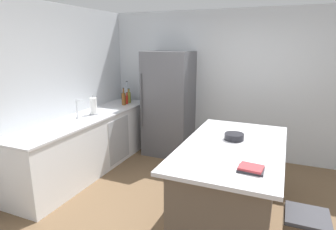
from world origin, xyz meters
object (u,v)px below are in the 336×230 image
olive_oil_bottle (129,97)px  sink_faucet (78,108)px  soda_bottle (127,93)px  refrigerator (169,104)px  whiskey_bottle (124,99)px  paper_towel_roll (93,106)px  vinegar_bottle (128,96)px  hot_sauce_bottle (127,99)px  mixing_bowl (234,137)px  cookbook_stack (251,169)px  bar_stool (306,228)px  kitchen_island (231,183)px

olive_oil_bottle → sink_faucet: bearing=-95.9°
sink_faucet → soda_bottle: size_ratio=0.77×
refrigerator → whiskey_bottle: size_ratio=5.90×
paper_towel_roll → vinegar_bottle: size_ratio=1.17×
refrigerator → hot_sauce_bottle: bearing=-169.3°
vinegar_bottle → mixing_bowl: bearing=-33.1°
olive_oil_bottle → hot_sauce_bottle: (0.01, -0.11, -0.03)m
olive_oil_bottle → hot_sauce_bottle: olive_oil_bottle is taller
soda_bottle → mixing_bowl: (2.42, -1.62, -0.10)m
mixing_bowl → olive_oil_bottle: bearing=147.5°
vinegar_bottle → cookbook_stack: bearing=-41.4°
bar_stool → vinegar_bottle: bearing=141.9°
paper_towel_roll → soda_bottle: size_ratio=0.80×
sink_faucet → cookbook_stack: 2.84m
paper_towel_roll → hot_sauce_bottle: bearing=85.1°
vinegar_bottle → hot_sauce_bottle: 0.20m
bar_stool → mixing_bowl: mixing_bowl is taller
bar_stool → sink_faucet: bearing=162.0°
refrigerator → whiskey_bottle: bearing=-163.1°
paper_towel_roll → mixing_bowl: size_ratio=1.37×
hot_sauce_bottle → sink_faucet: bearing=-96.7°
bar_stool → whiskey_bottle: bearing=144.7°
hot_sauce_bottle → cookbook_stack: bearing=-39.9°
olive_oil_bottle → whiskey_bottle: (-0.00, -0.20, 0.01)m
refrigerator → olive_oil_bottle: refrigerator is taller
paper_towel_roll → whiskey_bottle: size_ratio=0.97×
mixing_bowl → hot_sauce_bottle: bearing=149.4°
paper_towel_roll → vinegar_bottle: bearing=90.0°
hot_sauce_bottle → mixing_bowl: bearing=-30.6°
refrigerator → bar_stool: refrigerator is taller
bar_stool → olive_oil_bottle: bearing=142.2°
refrigerator → paper_towel_roll: size_ratio=6.06×
kitchen_island → paper_towel_roll: (-2.35, 0.62, 0.57)m
paper_towel_roll → kitchen_island: bearing=-14.7°
soda_bottle → whiskey_bottle: soda_bottle is taller
vinegar_bottle → whiskey_bottle: size_ratio=0.83×
sink_faucet → kitchen_island: bearing=-7.4°
bar_stool → sink_faucet: size_ratio=2.27×
whiskey_bottle → mixing_bowl: size_ratio=1.40×
refrigerator → olive_oil_bottle: (-0.80, -0.04, 0.07)m
bar_stool → sink_faucet: sink_faucet is taller
bar_stool → sink_faucet: 3.37m
cookbook_stack → kitchen_island: bearing=113.8°
mixing_bowl → bar_stool: bearing=-49.7°
hot_sauce_bottle → mixing_bowl: size_ratio=0.99×
hot_sauce_bottle → olive_oil_bottle: bearing=93.5°
cookbook_stack → whiskey_bottle: bearing=141.5°
vinegar_bottle → whiskey_bottle: (0.07, -0.28, 0.01)m
kitchen_island → soda_bottle: soda_bottle is taller
sink_faucet → olive_oil_bottle: bearing=84.1°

